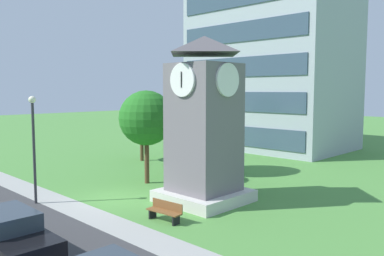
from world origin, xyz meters
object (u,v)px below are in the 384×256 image
object	(u,v)px
park_bench	(165,211)
tree_near_tower	(146,118)
tree_by_building	(199,112)
clock_tower	(204,130)
parked_car_black	(9,235)
street_lamp	(34,137)
tree_streetside	(142,118)

from	to	relation	value
park_bench	tree_near_tower	world-z (taller)	tree_near_tower
tree_by_building	tree_near_tower	bearing A→B (deg)	-93.28
clock_tower	parked_car_black	distance (m)	10.46
street_lamp	tree_streetside	distance (m)	13.25
clock_tower	street_lamp	bearing A→B (deg)	-132.95
street_lamp	tree_streetside	bearing A→B (deg)	117.29
tree_by_building	park_bench	bearing A→B (deg)	-54.82
street_lamp	parked_car_black	xyz separation A→B (m)	(6.12, -3.65, -2.61)
park_bench	street_lamp	xyz separation A→B (m)	(-6.89, -2.82, 3.01)
tree_streetside	tree_near_tower	xyz separation A→B (m)	(6.63, -4.84, 0.55)
park_bench	tree_by_building	bearing A→B (deg)	125.18
clock_tower	tree_streetside	xyz separation A→B (m)	(-12.02, 5.38, -0.22)
clock_tower	park_bench	size ratio (longest dim) A/B	4.69
tree_streetside	parked_car_black	xyz separation A→B (m)	(12.19, -15.43, -2.70)
park_bench	parked_car_black	bearing A→B (deg)	-96.80
street_lamp	tree_streetside	world-z (taller)	street_lamp
tree_streetside	parked_car_black	size ratio (longest dim) A/B	1.10
tree_near_tower	parked_car_black	xyz separation A→B (m)	(5.56, -10.58, -3.25)
park_bench	tree_near_tower	size ratio (longest dim) A/B	0.31
parked_car_black	park_bench	bearing A→B (deg)	83.20
park_bench	parked_car_black	world-z (taller)	parked_car_black
clock_tower	park_bench	distance (m)	4.97
parked_car_black	tree_by_building	bearing A→B (deg)	109.36
tree_by_building	tree_near_tower	distance (m)	4.52
park_bench	street_lamp	world-z (taller)	street_lamp
street_lamp	parked_car_black	distance (m)	7.59
tree_near_tower	parked_car_black	world-z (taller)	tree_near_tower
tree_by_building	parked_car_black	world-z (taller)	tree_by_building
park_bench	parked_car_black	xyz separation A→B (m)	(-0.77, -6.47, 0.40)
tree_by_building	tree_streetside	distance (m)	6.94
tree_by_building	parked_car_black	xyz separation A→B (m)	(5.30, -15.09, -3.48)
clock_tower	tree_by_building	distance (m)	7.21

